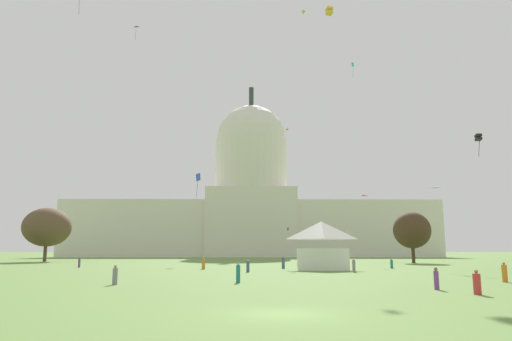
{
  "coord_description": "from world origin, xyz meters",
  "views": [
    {
      "loc": [
        -1.59,
        -21.53,
        2.87
      ],
      "look_at": [
        0.72,
        108.7,
        24.73
      ],
      "focal_mm": 32.79,
      "sensor_mm": 36.0,
      "label": 1
    }
  ],
  "objects_px": {
    "person_orange_near_tree_east": "(505,273)",
    "person_grey_edge_west": "(115,276)",
    "tree_east_far": "(412,230)",
    "person_denim_lawn_far_right": "(283,263)",
    "person_red_lawn_far_left": "(477,283)",
    "kite_gold_high": "(329,11)",
    "kite_orange_mid": "(285,132)",
    "kite_turquoise_low": "(437,189)",
    "person_orange_back_left": "(203,264)",
    "tree_west_far": "(47,227)",
    "kite_blue_low": "(198,179)",
    "event_tent": "(322,245)",
    "kite_lime_high": "(306,13)",
    "kite_violet_high": "(136,28)",
    "kite_black_mid": "(478,138)",
    "person_denim_mid_center": "(248,266)",
    "person_teal_front_right": "(392,264)",
    "kite_white_low": "(347,232)",
    "person_teal_aisle_center": "(238,273)",
    "kite_cyan_high": "(353,67)",
    "capitol_building": "(251,206)",
    "person_grey_near_tree_west": "(354,266)",
    "kite_magenta_low": "(288,229)",
    "person_purple_back_right": "(436,279)",
    "person_purple_mid_left": "(79,263)"
  },
  "relations": [
    {
      "from": "person_orange_near_tree_east",
      "to": "person_grey_edge_west",
      "type": "relative_size",
      "value": 1.09
    },
    {
      "from": "tree_east_far",
      "to": "person_denim_lawn_far_right",
      "type": "distance_m",
      "value": 38.67
    },
    {
      "from": "person_red_lawn_far_left",
      "to": "person_denim_lawn_far_right",
      "type": "distance_m",
      "value": 41.11
    },
    {
      "from": "person_red_lawn_far_left",
      "to": "kite_gold_high",
      "type": "distance_m",
      "value": 67.99
    },
    {
      "from": "person_red_lawn_far_left",
      "to": "kite_orange_mid",
      "type": "distance_m",
      "value": 68.27
    },
    {
      "from": "kite_turquoise_low",
      "to": "person_orange_back_left",
      "type": "bearing_deg",
      "value": 35.6
    },
    {
      "from": "tree_west_far",
      "to": "person_orange_near_tree_east",
      "type": "bearing_deg",
      "value": -44.11
    },
    {
      "from": "person_red_lawn_far_left",
      "to": "kite_blue_low",
      "type": "height_order",
      "value": "kite_blue_low"
    },
    {
      "from": "tree_west_far",
      "to": "event_tent",
      "type": "bearing_deg",
      "value": -36.31
    },
    {
      "from": "person_red_lawn_far_left",
      "to": "kite_lime_high",
      "type": "distance_m",
      "value": 78.41
    },
    {
      "from": "person_grey_edge_west",
      "to": "kite_violet_high",
      "type": "bearing_deg",
      "value": -129.47
    },
    {
      "from": "kite_gold_high",
      "to": "kite_black_mid",
      "type": "bearing_deg",
      "value": 154.65
    },
    {
      "from": "person_orange_back_left",
      "to": "kite_black_mid",
      "type": "bearing_deg",
      "value": -4.92
    },
    {
      "from": "kite_blue_low",
      "to": "person_denim_mid_center",
      "type": "bearing_deg",
      "value": 177.98
    },
    {
      "from": "kite_gold_high",
      "to": "kite_violet_high",
      "type": "xyz_separation_m",
      "value": [
        -43.92,
        32.21,
        12.35
      ]
    },
    {
      "from": "person_teal_front_right",
      "to": "kite_white_low",
      "type": "bearing_deg",
      "value": -112.55
    },
    {
      "from": "person_denim_mid_center",
      "to": "kite_blue_low",
      "type": "bearing_deg",
      "value": 17.11
    },
    {
      "from": "person_denim_lawn_far_right",
      "to": "person_teal_aisle_center",
      "type": "relative_size",
      "value": 1.03
    },
    {
      "from": "kite_cyan_high",
      "to": "person_red_lawn_far_left",
      "type": "bearing_deg",
      "value": 162.37
    },
    {
      "from": "kite_white_low",
      "to": "person_grey_edge_west",
      "type": "bearing_deg",
      "value": 69.4
    },
    {
      "from": "capitol_building",
      "to": "kite_white_low",
      "type": "xyz_separation_m",
      "value": [
        30.0,
        -25.81,
        -10.3
      ]
    },
    {
      "from": "person_grey_near_tree_west",
      "to": "kite_white_low",
      "type": "bearing_deg",
      "value": 0.02
    },
    {
      "from": "person_orange_back_left",
      "to": "person_grey_edge_west",
      "type": "bearing_deg",
      "value": -115.48
    },
    {
      "from": "capitol_building",
      "to": "tree_west_far",
      "type": "bearing_deg",
      "value": -125.19
    },
    {
      "from": "person_teal_aisle_center",
      "to": "kite_magenta_low",
      "type": "relative_size",
      "value": 1.9
    },
    {
      "from": "person_purple_back_right",
      "to": "tree_west_far",
      "type": "bearing_deg",
      "value": -147.58
    },
    {
      "from": "event_tent",
      "to": "person_red_lawn_far_left",
      "type": "height_order",
      "value": "event_tent"
    },
    {
      "from": "person_grey_near_tree_west",
      "to": "kite_orange_mid",
      "type": "distance_m",
      "value": 43.23
    },
    {
      "from": "tree_east_far",
      "to": "kite_gold_high",
      "type": "xyz_separation_m",
      "value": [
        -18.65,
        -15.37,
        39.89
      ]
    },
    {
      "from": "person_denim_lawn_far_right",
      "to": "kite_orange_mid",
      "type": "bearing_deg",
      "value": 99.21
    },
    {
      "from": "person_denim_mid_center",
      "to": "person_denim_lawn_far_right",
      "type": "relative_size",
      "value": 0.9
    },
    {
      "from": "kite_cyan_high",
      "to": "kite_orange_mid",
      "type": "xyz_separation_m",
      "value": [
        -20.43,
        -25.43,
        -24.43
      ]
    },
    {
      "from": "event_tent",
      "to": "person_grey_edge_west",
      "type": "relative_size",
      "value": 4.9
    },
    {
      "from": "capitol_building",
      "to": "kite_white_low",
      "type": "distance_m",
      "value": 40.9
    },
    {
      "from": "person_denim_lawn_far_right",
      "to": "kite_blue_low",
      "type": "xyz_separation_m",
      "value": [
        -15.06,
        20.63,
        15.61
      ]
    },
    {
      "from": "kite_black_mid",
      "to": "person_purple_back_right",
      "type": "bearing_deg",
      "value": -119.53
    },
    {
      "from": "person_purple_mid_left",
      "to": "person_red_lawn_far_left",
      "type": "distance_m",
      "value": 59.84
    },
    {
      "from": "person_orange_near_tree_east",
      "to": "person_denim_lawn_far_right",
      "type": "bearing_deg",
      "value": 6.66
    },
    {
      "from": "kite_magenta_low",
      "to": "kite_orange_mid",
      "type": "xyz_separation_m",
      "value": [
        -5.14,
        -56.2,
        17.51
      ]
    },
    {
      "from": "person_teal_aisle_center",
      "to": "person_grey_near_tree_west",
      "type": "distance_m",
      "value": 22.55
    },
    {
      "from": "kite_magenta_low",
      "to": "kite_turquoise_low",
      "type": "xyz_separation_m",
      "value": [
        12.54,
        -87.72,
        1.71
      ]
    },
    {
      "from": "person_grey_near_tree_west",
      "to": "kite_gold_high",
      "type": "bearing_deg",
      "value": 6.62
    },
    {
      "from": "kite_violet_high",
      "to": "kite_gold_high",
      "type": "bearing_deg",
      "value": -25.3
    },
    {
      "from": "event_tent",
      "to": "person_teal_aisle_center",
      "type": "xyz_separation_m",
      "value": [
        -11.19,
        -24.93,
        -2.59
      ]
    },
    {
      "from": "person_denim_lawn_far_right",
      "to": "kite_turquoise_low",
      "type": "relative_size",
      "value": 1.27
    },
    {
      "from": "tree_east_far",
      "to": "person_orange_near_tree_east",
      "type": "xyz_separation_m",
      "value": [
        -11.29,
        -54.58,
        -5.84
      ]
    },
    {
      "from": "kite_cyan_high",
      "to": "kite_black_mid",
      "type": "distance_m",
      "value": 51.73
    },
    {
      "from": "person_purple_mid_left",
      "to": "event_tent",
      "type": "bearing_deg",
      "value": -111.96
    },
    {
      "from": "kite_blue_low",
      "to": "kite_white_low",
      "type": "height_order",
      "value": "kite_blue_low"
    },
    {
      "from": "event_tent",
      "to": "kite_gold_high",
      "type": "distance_m",
      "value": 45.73
    }
  ]
}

